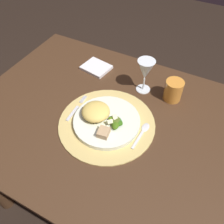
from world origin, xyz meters
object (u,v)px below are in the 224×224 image
napkin (96,68)px  amber_tumbler (173,90)px  fork (76,109)px  spoon (143,131)px  dining_table (110,141)px  wine_glass (145,71)px  dinner_plate (106,121)px

napkin → amber_tumbler: bearing=-3.9°
fork → spoon: bearing=4.7°
dining_table → wine_glass: 0.35m
fork → amber_tumbler: size_ratio=1.66×
dinner_plate → napkin: (-0.21, 0.29, -0.01)m
dinner_plate → fork: bearing=178.7°
spoon → napkin: napkin is taller
dining_table → amber_tumbler: (0.18, 0.23, 0.21)m
dinner_plate → amber_tumbler: 0.32m
spoon → amber_tumbler: size_ratio=1.47×
spoon → wine_glass: size_ratio=0.87×
dinner_plate → fork: dinner_plate is taller
spoon → napkin: bearing=144.2°
dinner_plate → wine_glass: bearing=78.2°
dinner_plate → amber_tumbler: bearing=54.4°
dinner_plate → dining_table: bearing=84.6°
dinner_plate → fork: 0.15m
fork → amber_tumbler: amber_tumbler is taller
dining_table → spoon: 0.22m
dining_table → amber_tumbler: bearing=51.5°
dining_table → wine_glass: size_ratio=7.60×
fork → spoon: 0.30m
amber_tumbler → dining_table: bearing=-128.5°
wine_glass → amber_tumbler: 0.15m
dining_table → napkin: bearing=129.8°
fork → dinner_plate: bearing=-1.3°
spoon → wine_glass: 0.27m
dinner_plate → wine_glass: wine_glass is taller
dining_table → fork: 0.23m
dining_table → dinner_plate: (-0.00, -0.03, 0.18)m
dinner_plate → wine_glass: 0.28m
dinner_plate → spoon: (0.15, 0.03, -0.01)m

